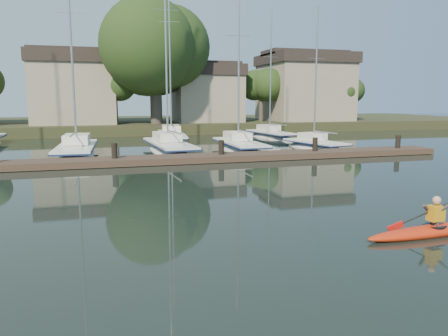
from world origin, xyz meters
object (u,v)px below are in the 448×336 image
object	(u,v)px
kayak	(438,228)
dock	(170,159)
sailboat_1	(77,159)
sailboat_6	(172,143)
sailboat_7	(271,140)
sailboat_3	(239,153)
sailboat_2	(169,155)
sailboat_4	(315,151)

from	to	relation	value
kayak	dock	bearing A→B (deg)	104.21
dock	sailboat_1	size ratio (longest dim) A/B	2.25
sailboat_6	sailboat_7	size ratio (longest dim) A/B	1.34
sailboat_1	sailboat_3	world-z (taller)	sailboat_1
sailboat_2	sailboat_6	bearing A→B (deg)	75.58
dock	sailboat_7	distance (m)	17.15
dock	sailboat_2	xyz separation A→B (m)	(0.75, 5.13, -0.40)
sailboat_2	sailboat_3	size ratio (longest dim) A/B	1.18
kayak	sailboat_3	distance (m)	19.59
dock	sailboat_3	xyz separation A→B (m)	(5.61, 4.64, -0.40)
kayak	sailboat_1	distance (m)	22.13
kayak	sailboat_1	bearing A→B (deg)	113.19
sailboat_4	sailboat_6	distance (m)	12.56
sailboat_3	sailboat_4	distance (m)	5.56
sailboat_1	dock	bearing A→B (deg)	-40.22
sailboat_6	sailboat_7	xyz separation A→B (m)	(9.12, 0.07, 0.01)
sailboat_4	sailboat_1	bearing A→B (deg)	165.75
sailboat_1	kayak	bearing A→B (deg)	-60.49
sailboat_3	sailboat_4	xyz separation A→B (m)	(5.52, -0.66, 0.02)
dock	sailboat_7	xyz separation A→B (m)	(11.32, 12.88, -0.39)
sailboat_2	sailboat_7	world-z (taller)	sailboat_2
sailboat_1	sailboat_3	distance (m)	10.79
sailboat_3	sailboat_7	distance (m)	10.02
sailboat_6	sailboat_7	world-z (taller)	sailboat_6
sailboat_7	kayak	bearing A→B (deg)	-110.62
kayak	sailboat_6	bearing A→B (deg)	91.74
kayak	sailboat_7	xyz separation A→B (m)	(6.51, 27.81, -0.36)
sailboat_2	sailboat_3	world-z (taller)	sailboat_2
sailboat_1	sailboat_4	world-z (taller)	sailboat_1
dock	sailboat_7	size ratio (longest dim) A/B	2.71
sailboat_6	sailboat_7	bearing A→B (deg)	6.79
sailboat_1	sailboat_7	xyz separation A→B (m)	(16.49, 8.07, 0.02)
kayak	sailboat_6	distance (m)	27.87
sailboat_6	sailboat_3	bearing A→B (deg)	-60.99
kayak	sailboat_3	xyz separation A→B (m)	(0.80, 19.57, -0.38)
sailboat_1	sailboat_6	bearing A→B (deg)	50.01
kayak	sailboat_6	xyz separation A→B (m)	(-2.61, 27.74, -0.37)
sailboat_7	dock	bearing A→B (deg)	-138.75
dock	sailboat_4	xyz separation A→B (m)	(11.13, 3.98, -0.38)
sailboat_2	sailboat_4	world-z (taller)	sailboat_2
kayak	sailboat_1	xyz separation A→B (m)	(-9.99, 19.74, -0.38)
sailboat_4	sailboat_7	xyz separation A→B (m)	(0.19, 8.90, -0.01)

